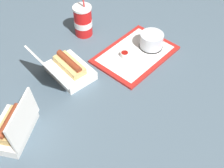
# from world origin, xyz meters

# --- Properties ---
(ground_plane) EXTENTS (3.20, 3.20, 0.00)m
(ground_plane) POSITION_xyz_m (0.00, 0.00, 0.00)
(ground_plane) COLOR #4C6070
(food_tray) EXTENTS (0.41, 0.31, 0.01)m
(food_tray) POSITION_xyz_m (0.24, 0.02, 0.01)
(food_tray) COLOR red
(food_tray) RESTS_ON ground_plane
(cake_container) EXTENTS (0.11, 0.11, 0.07)m
(cake_container) POSITION_xyz_m (0.32, -0.02, 0.05)
(cake_container) COLOR black
(cake_container) RESTS_ON food_tray
(ketchup_cup) EXTENTS (0.04, 0.04, 0.02)m
(ketchup_cup) POSITION_xyz_m (0.19, 0.05, 0.03)
(ketchup_cup) COLOR white
(ketchup_cup) RESTS_ON food_tray
(napkin_stack) EXTENTS (0.12, 0.12, 0.00)m
(napkin_stack) POSITION_xyz_m (0.20, -0.02, 0.02)
(napkin_stack) COLOR white
(napkin_stack) RESTS_ON food_tray
(plastic_fork) EXTENTS (0.11, 0.02, 0.00)m
(plastic_fork) POSITION_xyz_m (0.19, 0.07, 0.02)
(plastic_fork) COLOR white
(plastic_fork) RESTS_ON food_tray
(clamshell_hotdog_right) EXTENTS (0.26, 0.26, 0.18)m
(clamshell_hotdog_right) POSITION_xyz_m (-0.04, 0.20, 0.04)
(clamshell_hotdog_right) COLOR white
(clamshell_hotdog_right) RESTS_ON ground_plane
(clamshell_hotdog_back) EXTENTS (0.23, 0.20, 0.17)m
(clamshell_hotdog_back) POSITION_xyz_m (-0.40, 0.17, 0.04)
(clamshell_hotdog_back) COLOR white
(clamshell_hotdog_back) RESTS_ON ground_plane
(soda_cup_corner) EXTENTS (0.09, 0.09, 0.22)m
(soda_cup_corner) POSITION_xyz_m (0.24, 0.32, 0.08)
(soda_cup_corner) COLOR red
(soda_cup_corner) RESTS_ON ground_plane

